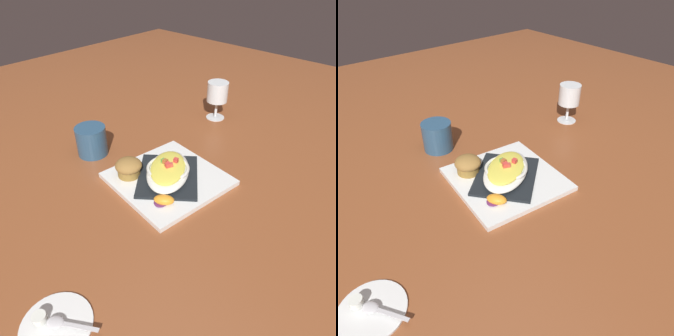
% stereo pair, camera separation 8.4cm
% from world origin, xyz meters
% --- Properties ---
extents(ground_plane, '(2.60, 2.60, 0.00)m').
position_xyz_m(ground_plane, '(0.00, 0.00, 0.00)').
color(ground_plane, brown).
extents(square_plate, '(0.31, 0.31, 0.01)m').
position_xyz_m(square_plate, '(0.00, 0.00, 0.01)').
color(square_plate, white).
rests_on(square_plate, ground_plane).
extents(folded_napkin, '(0.25, 0.24, 0.01)m').
position_xyz_m(folded_napkin, '(0.00, 0.00, 0.02)').
color(folded_napkin, black).
rests_on(folded_napkin, square_plate).
extents(gratin_dish, '(0.22, 0.20, 0.05)m').
position_xyz_m(gratin_dish, '(0.00, 0.00, 0.04)').
color(gratin_dish, silver).
rests_on(gratin_dish, folded_napkin).
extents(muffin, '(0.07, 0.07, 0.05)m').
position_xyz_m(muffin, '(-0.06, 0.08, 0.04)').
color(muffin, olive).
rests_on(muffin, square_plate).
extents(orange_garnish, '(0.06, 0.06, 0.02)m').
position_xyz_m(orange_garnish, '(-0.08, -0.06, 0.02)').
color(orange_garnish, '#5C2758').
rests_on(orange_garnish, square_plate).
extents(coffee_mug, '(0.09, 0.12, 0.09)m').
position_xyz_m(coffee_mug, '(-0.05, 0.26, 0.04)').
color(coffee_mug, '#2B4F6F').
rests_on(coffee_mug, ground_plane).
extents(stemmed_glass, '(0.07, 0.07, 0.14)m').
position_xyz_m(stemmed_glass, '(0.40, 0.13, 0.09)').
color(stemmed_glass, white).
rests_on(stemmed_glass, ground_plane).
extents(creamer_saucer, '(0.12, 0.12, 0.01)m').
position_xyz_m(creamer_saucer, '(-0.42, -0.13, 0.00)').
color(creamer_saucer, white).
rests_on(creamer_saucer, ground_plane).
extents(spoon, '(0.06, 0.09, 0.01)m').
position_xyz_m(spoon, '(-0.42, -0.14, 0.01)').
color(spoon, silver).
rests_on(spoon, creamer_saucer).
extents(creamer_cup_0, '(0.02, 0.02, 0.02)m').
position_xyz_m(creamer_cup_0, '(-0.44, -0.11, 0.02)').
color(creamer_cup_0, white).
rests_on(creamer_cup_0, creamer_saucer).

